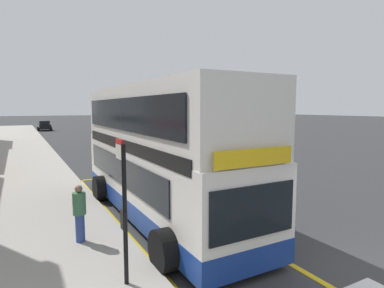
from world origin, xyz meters
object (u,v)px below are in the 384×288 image
object	(u,v)px
bus_stop_sign	(124,202)
parked_car_black_far	(112,133)
double_decker_bus	(158,156)
pedestrian_waiting_near_sign	(79,211)
parked_car_black_ahead	(44,126)

from	to	relation	value
bus_stop_sign	parked_car_black_far	world-z (taller)	bus_stop_sign
double_decker_bus	pedestrian_waiting_near_sign	world-z (taller)	double_decker_bus
parked_car_black_ahead	pedestrian_waiting_near_sign	bearing A→B (deg)	87.78
double_decker_bus	parked_car_black_far	bearing A→B (deg)	78.52
double_decker_bus	parked_car_black_ahead	xyz separation A→B (m)	(-0.34, 47.17, -1.26)
bus_stop_sign	parked_car_black_ahead	distance (m)	51.04
double_decker_bus	bus_stop_sign	distance (m)	4.48
parked_car_black_far	pedestrian_waiting_near_sign	bearing A→B (deg)	74.69
bus_stop_sign	parked_car_black_ahead	xyz separation A→B (m)	(2.00, 50.99, -1.04)
parked_car_black_far	pedestrian_waiting_near_sign	world-z (taller)	pedestrian_waiting_near_sign
parked_car_black_ahead	pedestrian_waiting_near_sign	size ratio (longest dim) A/B	2.73
double_decker_bus	pedestrian_waiting_near_sign	distance (m)	3.27
double_decker_bus	parked_car_black_far	world-z (taller)	double_decker_bus
parked_car_black_far	parked_car_black_ahead	bearing A→B (deg)	-73.23
parked_car_black_ahead	parked_car_black_far	world-z (taller)	same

